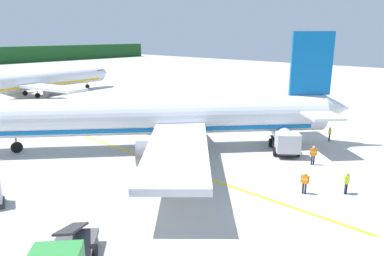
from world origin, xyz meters
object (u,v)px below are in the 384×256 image
(airliner_foreground, at_px, (158,117))
(crew_marshaller, at_px, (313,154))
(crew_loader_right, at_px, (347,181))
(airliner_mid_apron, at_px, (34,81))
(crew_loader_left, at_px, (305,181))
(crew_supervisor, at_px, (330,133))
(service_truck_fuel, at_px, (283,137))

(airliner_foreground, xyz_separation_m, crew_marshaller, (6.17, -14.06, -2.33))
(crew_loader_right, bearing_deg, airliner_foreground, 95.94)
(airliner_mid_apron, relative_size, crew_loader_left, 21.29)
(airliner_mid_apron, distance_m, crew_loader_left, 58.27)
(crew_marshaller, xyz_separation_m, crew_loader_left, (-6.31, -2.15, -0.07))
(crew_marshaller, relative_size, crew_supervisor, 1.09)
(airliner_foreground, height_order, crew_loader_right, airliner_foreground)
(airliner_foreground, bearing_deg, crew_marshaller, -66.32)
(crew_loader_right, height_order, crew_supervisor, crew_loader_right)
(airliner_mid_apron, relative_size, service_truck_fuel, 5.60)
(airliner_mid_apron, distance_m, crew_loader_right, 60.40)
(airliner_mid_apron, xyz_separation_m, service_truck_fuel, (2.16, -51.63, -1.51))
(service_truck_fuel, bearing_deg, airliner_mid_apron, 92.40)
(airliner_foreground, relative_size, airliner_mid_apron, 0.93)
(airliner_foreground, relative_size, crew_loader_left, 19.77)
(crew_loader_left, bearing_deg, crew_loader_right, -48.30)
(service_truck_fuel, distance_m, crew_marshaller, 4.62)
(crew_loader_right, bearing_deg, crew_marshaller, 46.54)
(airliner_mid_apron, height_order, crew_loader_right, airliner_mid_apron)
(crew_marshaller, height_order, crew_loader_left, crew_marshaller)
(crew_loader_left, bearing_deg, service_truck_fuel, 36.91)
(airliner_foreground, relative_size, crew_supervisor, 20.26)
(airliner_foreground, bearing_deg, service_truck_fuel, -50.42)
(service_truck_fuel, bearing_deg, crew_supervisor, -20.36)
(crew_marshaller, relative_size, crew_loader_right, 1.05)
(airliner_foreground, distance_m, crew_supervisor, 19.14)
(crew_supervisor, bearing_deg, crew_loader_left, -164.93)
(airliner_mid_apron, xyz_separation_m, crew_supervisor, (8.45, -53.97, -1.94))
(crew_marshaller, height_order, crew_loader_right, crew_marshaller)
(airliner_mid_apron, bearing_deg, crew_supervisor, -81.10)
(airliner_foreground, distance_m, airliner_mid_apron, 42.14)
(service_truck_fuel, bearing_deg, crew_loader_right, -126.16)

